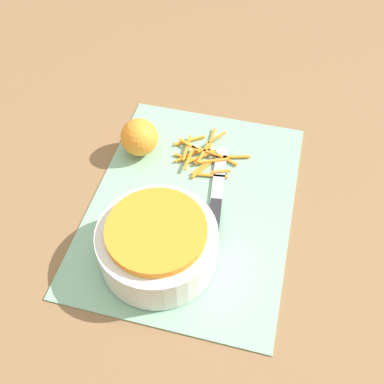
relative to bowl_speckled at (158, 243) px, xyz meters
The scene contains 6 objects.
ground_plane 0.13m from the bowl_speckled, 11.99° to the right, with size 4.00×4.00×0.00m, color olive.
cutting_board 0.13m from the bowl_speckled, 11.99° to the right, with size 0.47×0.35×0.01m.
bowl_speckled is the anchor object (origin of this frame).
knife 0.14m from the bowl_speckled, 32.30° to the right, with size 0.23×0.05×0.02m.
orange_left 0.24m from the bowl_speckled, 25.06° to the left, with size 0.07×0.07×0.07m.
peel_pile 0.24m from the bowl_speckled, ahead, with size 0.14×0.15×0.01m.
Camera 1 is at (-0.47, -0.12, 0.65)m, focal length 42.00 mm.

